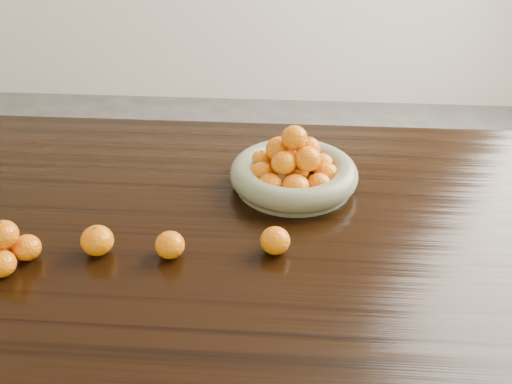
# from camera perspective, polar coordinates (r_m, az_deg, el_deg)

# --- Properties ---
(dining_table) EXTENTS (2.00, 1.00, 0.75)m
(dining_table) POSITION_cam_1_polar(r_m,az_deg,el_deg) (1.32, -0.04, -5.82)
(dining_table) COLOR black
(dining_table) RESTS_ON ground
(fruit_bowl) EXTENTS (0.31, 0.31, 0.16)m
(fruit_bowl) POSITION_cam_1_polar(r_m,az_deg,el_deg) (1.36, 3.78, 2.04)
(fruit_bowl) COLOR #757958
(fruit_bowl) RESTS_ON dining_table
(orange_pyramid) EXTENTS (0.12, 0.11, 0.10)m
(orange_pyramid) POSITION_cam_1_polar(r_m,az_deg,el_deg) (1.22, -23.62, -5.13)
(orange_pyramid) COLOR orange
(orange_pyramid) RESTS_ON dining_table
(loose_orange_0) EXTENTS (0.07, 0.07, 0.06)m
(loose_orange_0) POSITION_cam_1_polar(r_m,az_deg,el_deg) (1.19, -15.59, -4.69)
(loose_orange_0) COLOR orange
(loose_orange_0) RESTS_ON dining_table
(loose_orange_1) EXTENTS (0.06, 0.06, 0.06)m
(loose_orange_1) POSITION_cam_1_polar(r_m,az_deg,el_deg) (1.15, -8.60, -5.25)
(loose_orange_1) COLOR orange
(loose_orange_1) RESTS_ON dining_table
(loose_orange_2) EXTENTS (0.06, 0.06, 0.06)m
(loose_orange_2) POSITION_cam_1_polar(r_m,az_deg,el_deg) (1.15, 1.92, -4.87)
(loose_orange_2) COLOR orange
(loose_orange_2) RESTS_ON dining_table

